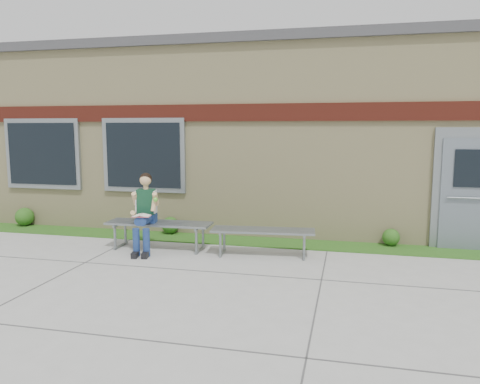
# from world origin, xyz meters

# --- Properties ---
(ground) EXTENTS (80.00, 80.00, 0.00)m
(ground) POSITION_xyz_m (0.00, 0.00, 0.00)
(ground) COLOR #9E9E99
(ground) RESTS_ON ground
(grass_strip) EXTENTS (16.00, 0.80, 0.02)m
(grass_strip) POSITION_xyz_m (0.00, 2.60, 0.01)
(grass_strip) COLOR #1C4A13
(grass_strip) RESTS_ON ground
(school_building) EXTENTS (16.20, 6.22, 4.20)m
(school_building) POSITION_xyz_m (-0.00, 5.99, 2.10)
(school_building) COLOR beige
(school_building) RESTS_ON ground
(bench_left) EXTENTS (2.01, 0.61, 0.52)m
(bench_left) POSITION_xyz_m (-2.12, 1.66, 0.40)
(bench_left) COLOR slate
(bench_left) RESTS_ON ground
(bench_right) EXTENTS (1.89, 0.69, 0.48)m
(bench_right) POSITION_xyz_m (-0.12, 1.66, 0.37)
(bench_right) COLOR slate
(bench_right) RESTS_ON ground
(girl) EXTENTS (0.55, 0.88, 1.46)m
(girl) POSITION_xyz_m (-2.31, 1.44, 0.77)
(girl) COLOR navy
(girl) RESTS_ON ground
(shrub_west) EXTENTS (0.42, 0.42, 0.42)m
(shrub_west) POSITION_xyz_m (-6.00, 2.85, 0.23)
(shrub_west) COLOR #1C4A13
(shrub_west) RESTS_ON grass_strip
(shrub_mid) EXTENTS (0.36, 0.36, 0.36)m
(shrub_mid) POSITION_xyz_m (-2.38, 2.85, 0.20)
(shrub_mid) COLOR #1C4A13
(shrub_mid) RESTS_ON grass_strip
(shrub_east) EXTENTS (0.33, 0.33, 0.33)m
(shrub_east) POSITION_xyz_m (2.19, 2.85, 0.19)
(shrub_east) COLOR #1C4A13
(shrub_east) RESTS_ON grass_strip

